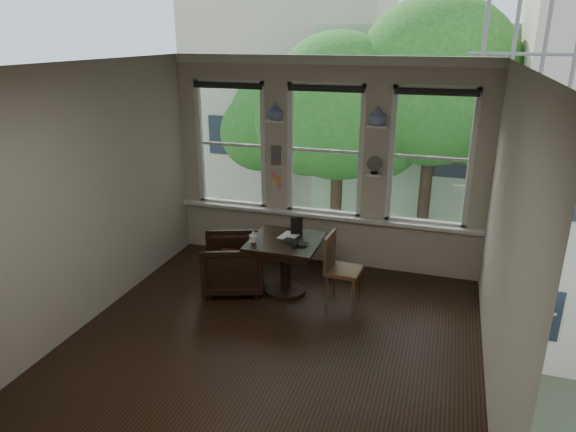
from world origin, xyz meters
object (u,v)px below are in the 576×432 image
(table, at_px, (285,266))
(armchair_left, at_px, (233,264))
(side_chair_right, at_px, (344,270))
(laptop, at_px, (293,243))
(mug, at_px, (253,239))

(table, bearing_deg, armchair_left, -169.61)
(side_chair_right, height_order, laptop, side_chair_right)
(table, xyz_separation_m, armchair_left, (-0.70, -0.13, -0.01))
(table, height_order, armchair_left, table)
(table, bearing_deg, side_chair_right, -3.94)
(armchair_left, height_order, laptop, laptop)
(table, height_order, mug, mug)
(table, xyz_separation_m, side_chair_right, (0.79, -0.05, 0.09))
(mug, bearing_deg, armchair_left, 168.30)
(table, distance_m, armchair_left, 0.72)
(side_chair_right, distance_m, laptop, 0.73)
(side_chair_right, bearing_deg, mug, 100.69)
(armchair_left, distance_m, mug, 0.55)
(laptop, height_order, mug, mug)
(laptop, relative_size, mug, 3.18)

